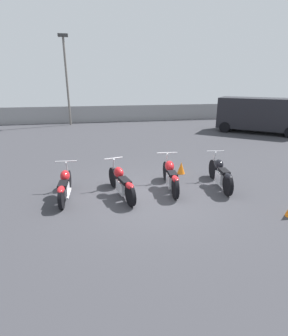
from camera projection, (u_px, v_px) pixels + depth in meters
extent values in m
plane|color=#38383D|center=(149.00, 196.00, 7.89)|extent=(60.00, 60.00, 0.00)
cube|color=gray|center=(111.00, 114.00, 21.84)|extent=(40.00, 0.04, 1.34)
cylinder|color=slate|center=(67.00, 83.00, 19.62)|extent=(0.16, 0.16, 6.27)
cube|color=#333333|center=(63.00, 35.00, 18.59)|extent=(0.70, 0.35, 0.20)
cylinder|color=black|center=(68.00, 180.00, 8.41)|extent=(0.13, 0.60, 0.59)
cylinder|color=black|center=(61.00, 198.00, 7.06)|extent=(0.13, 0.60, 0.59)
cube|color=silver|center=(65.00, 190.00, 7.67)|extent=(0.23, 0.53, 0.33)
ellipsoid|color=red|center=(65.00, 176.00, 7.79)|extent=(0.30, 0.47, 0.32)
cube|color=black|center=(63.00, 184.00, 7.36)|extent=(0.27, 0.52, 0.10)
ellipsoid|color=red|center=(61.00, 190.00, 7.03)|extent=(0.22, 0.45, 0.16)
cylinder|color=silver|center=(66.00, 161.00, 8.11)|extent=(0.66, 0.07, 0.04)
cylinder|color=silver|center=(67.00, 171.00, 8.26)|extent=(0.06, 0.25, 0.63)
cylinder|color=silver|center=(69.00, 194.00, 7.57)|extent=(0.11, 0.72, 0.07)
cylinder|color=black|center=(113.00, 177.00, 8.55)|extent=(0.24, 0.65, 0.64)
cylinder|color=black|center=(130.00, 195.00, 7.22)|extent=(0.24, 0.65, 0.64)
cube|color=silver|center=(122.00, 187.00, 7.83)|extent=(0.32, 0.59, 0.35)
ellipsoid|color=red|center=(119.00, 172.00, 7.93)|extent=(0.37, 0.49, 0.32)
cube|color=black|center=(125.00, 181.00, 7.50)|extent=(0.36, 0.58, 0.10)
ellipsoid|color=red|center=(130.00, 186.00, 7.18)|extent=(0.30, 0.47, 0.16)
cylinder|color=silver|center=(113.00, 158.00, 8.25)|extent=(0.59, 0.17, 0.04)
cylinder|color=silver|center=(113.00, 168.00, 8.40)|extent=(0.11, 0.26, 0.65)
cylinder|color=silver|center=(128.00, 190.00, 7.76)|extent=(0.24, 0.73, 0.07)
cylinder|color=black|center=(166.00, 171.00, 9.10)|extent=(0.16, 0.67, 0.66)
cylinder|color=black|center=(175.00, 188.00, 7.66)|extent=(0.16, 0.67, 0.66)
cube|color=silver|center=(171.00, 181.00, 8.32)|extent=(0.25, 0.56, 0.36)
ellipsoid|color=red|center=(169.00, 166.00, 8.44)|extent=(0.33, 0.54, 0.34)
cube|color=black|center=(173.00, 174.00, 7.98)|extent=(0.28, 0.47, 0.10)
ellipsoid|color=red|center=(175.00, 179.00, 7.63)|extent=(0.24, 0.46, 0.16)
cylinder|color=silver|center=(167.00, 153.00, 8.79)|extent=(0.69, 0.10, 0.04)
cylinder|color=silver|center=(166.00, 162.00, 8.94)|extent=(0.07, 0.26, 0.66)
cylinder|color=silver|center=(175.00, 184.00, 8.21)|extent=(0.12, 0.58, 0.07)
cylinder|color=black|center=(213.00, 169.00, 9.29)|extent=(0.19, 0.67, 0.67)
cylinder|color=black|center=(228.00, 185.00, 7.87)|extent=(0.19, 0.67, 0.67)
cube|color=silver|center=(220.00, 178.00, 8.52)|extent=(0.27, 0.56, 0.37)
ellipsoid|color=black|center=(219.00, 164.00, 8.63)|extent=(0.31, 0.47, 0.30)
cube|color=black|center=(224.00, 171.00, 8.18)|extent=(0.31, 0.52, 0.10)
ellipsoid|color=black|center=(228.00, 176.00, 7.84)|extent=(0.26, 0.46, 0.16)
cylinder|color=silver|center=(215.00, 151.00, 8.97)|extent=(0.60, 0.12, 0.04)
cylinder|color=silver|center=(214.00, 160.00, 9.13)|extent=(0.08, 0.26, 0.67)
cylinder|color=silver|center=(225.00, 182.00, 8.41)|extent=(0.16, 0.67, 0.07)
cube|color=black|center=(260.00, 113.00, 17.16)|extent=(5.27, 4.80, 1.96)
cube|color=black|center=(221.00, 105.00, 18.15)|extent=(1.17, 1.45, 0.59)
cylinder|color=black|center=(225.00, 127.00, 17.50)|extent=(0.68, 0.61, 0.70)
cylinder|color=black|center=(230.00, 123.00, 19.13)|extent=(0.68, 0.61, 0.70)
cone|color=orange|center=(181.00, 168.00, 9.76)|extent=(0.29, 0.29, 0.44)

